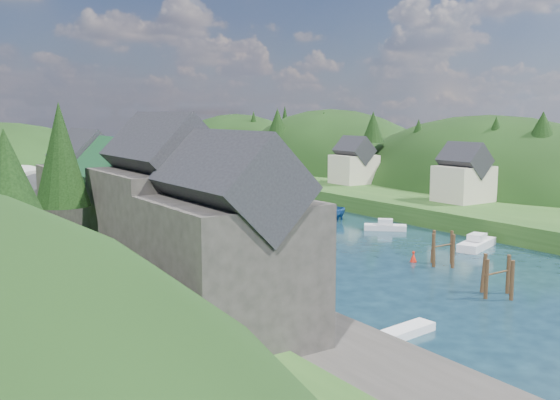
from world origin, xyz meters
TOP-DOWN VIEW (x-y plane):
  - ground at (0.00, 50.00)m, footprint 600.00×600.00m
  - hillside_right at (45.00, 75.00)m, footprint 36.00×245.56m
  - far_hills at (1.22, 174.01)m, footprint 103.00×68.00m
  - hill_trees at (-0.13, 63.48)m, footprint 90.25×149.78m
  - quay_left at (-24.00, 20.00)m, footprint 12.00×110.00m
  - terrace_left_grass at (-31.00, 20.00)m, footprint 12.00×110.00m
  - quayside_buildings at (-26.00, 6.39)m, footprint 8.00×35.84m
  - boat_sheds at (-26.00, 39.00)m, footprint 7.00×21.00m
  - terrace_right at (25.00, 40.00)m, footprint 16.00×120.00m
  - right_bank_cottages at (28.00, 48.33)m, footprint 9.00×59.24m
  - piling_cluster_near at (-0.74, -4.96)m, footprint 3.30×3.07m
  - piling_cluster_far at (3.55, 4.63)m, footprint 3.06×2.87m
  - channel_buoy_near at (2.24, 7.24)m, footprint 0.70×0.70m
  - channel_buoy_far at (1.23, 24.69)m, footprint 0.70×0.70m
  - moored_boats at (2.91, 24.41)m, footprint 34.85×97.91m

SIDE VIEW (x-z plane):
  - far_hills at x=1.22m, z-range -32.80..11.20m
  - hillside_right at x=45.00m, z-range -31.41..16.59m
  - ground at x=0.00m, z-range 0.00..0.00m
  - channel_buoy_near at x=2.24m, z-range -0.07..1.03m
  - channel_buoy_far at x=1.23m, z-range -0.07..1.03m
  - moored_boats at x=2.91m, z-range -0.54..1.71m
  - quay_left at x=-24.00m, z-range 0.00..2.00m
  - terrace_right at x=25.00m, z-range 0.00..2.40m
  - terrace_left_grass at x=-31.00m, z-range 0.00..2.50m
  - piling_cluster_near at x=-0.74m, z-range -0.57..3.30m
  - piling_cluster_far at x=3.55m, z-range -0.57..3.32m
  - boat_sheds at x=-26.00m, z-range 1.52..9.02m
  - right_bank_cottages at x=28.00m, z-range 1.64..10.05m
  - quayside_buildings at x=-26.00m, z-range 0.64..13.54m
  - hill_trees at x=-0.13m, z-range 4.90..17.19m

